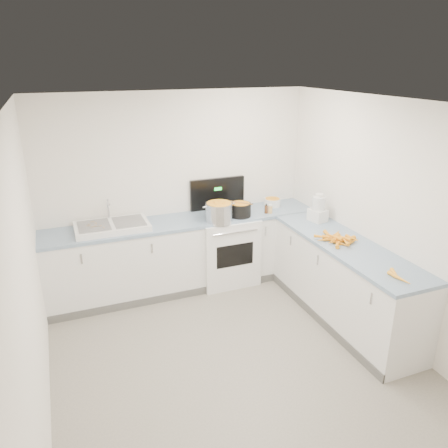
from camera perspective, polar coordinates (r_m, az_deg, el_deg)
name	(u,v)px	position (r m, az deg, el deg)	size (l,w,h in m)	color
floor	(236,362)	(4.59, 1.64, -17.53)	(3.50, 4.00, 0.00)	gray
ceiling	(240,105)	(3.62, 2.06, 15.30)	(3.50, 4.00, 0.00)	white
wall_back	(177,190)	(5.72, -6.14, 4.45)	(3.50, 2.50, 0.00)	white
wall_front	(395,397)	(2.51, 21.43, -20.29)	(3.50, 2.50, 0.00)	white
wall_left	(28,282)	(3.68, -24.27, -6.88)	(4.00, 2.50, 0.00)	white
wall_right	(392,223)	(4.86, 21.13, 0.16)	(4.00, 2.50, 0.00)	white
counter_back	(186,253)	(5.72, -5.02, -3.85)	(3.50, 0.62, 0.94)	white
counter_right	(344,281)	(5.19, 15.35, -7.25)	(0.62, 2.20, 0.94)	white
stove	(225,247)	(5.87, 0.17, -3.06)	(0.76, 0.65, 1.36)	white
sink	(112,226)	(5.37, -14.42, -0.28)	(0.86, 0.52, 0.31)	white
steel_pot	(219,213)	(5.46, -0.64, 1.50)	(0.34, 0.34, 0.25)	silver
black_pot	(240,211)	(5.62, 2.15, 1.77)	(0.27, 0.27, 0.19)	black
wooden_spoon	(240,203)	(5.59, 2.16, 2.81)	(0.01, 0.01, 0.34)	#AD7A47
mixing_bowl	(272,202)	(6.07, 6.33, 2.84)	(0.23, 0.23, 0.11)	white
extract_bottle	(266,209)	(5.76, 5.52, 1.91)	(0.04, 0.04, 0.11)	#593319
spice_jar	(270,209)	(5.77, 6.05, 1.91)	(0.06, 0.06, 0.10)	#E5B266
food_processor	(318,209)	(5.55, 12.19, 1.87)	(0.21, 0.24, 0.35)	white
carrot_pile	(337,239)	(5.01, 14.57, -1.88)	(0.45, 0.49, 0.09)	orange
peeled_carrots	(398,277)	(4.37, 21.76, -6.39)	(0.11, 0.30, 0.04)	#FFA226
peelings	(94,225)	(5.35, -16.61, -0.12)	(0.19, 0.27, 0.01)	tan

